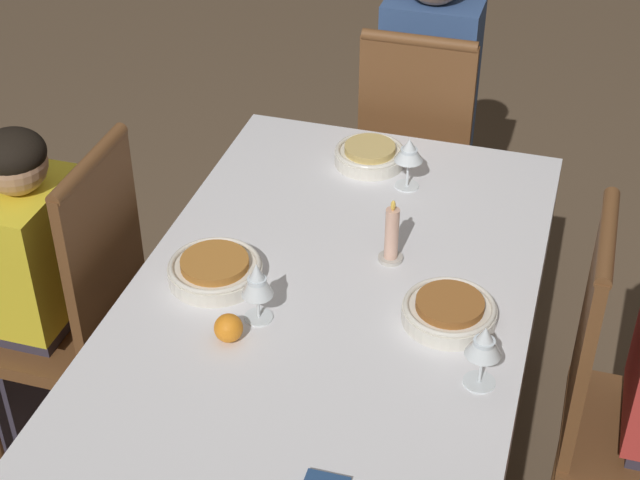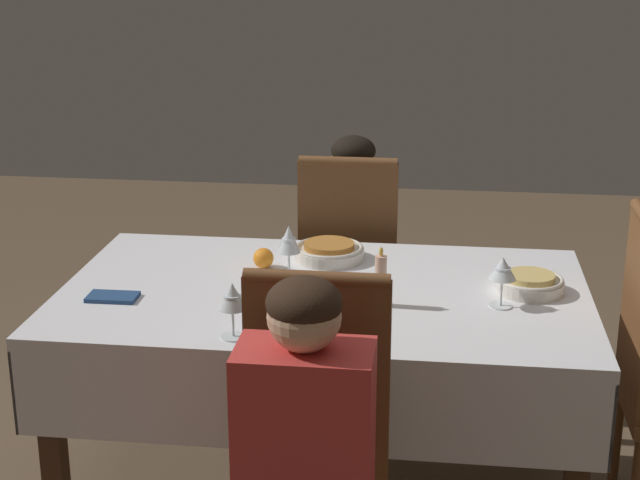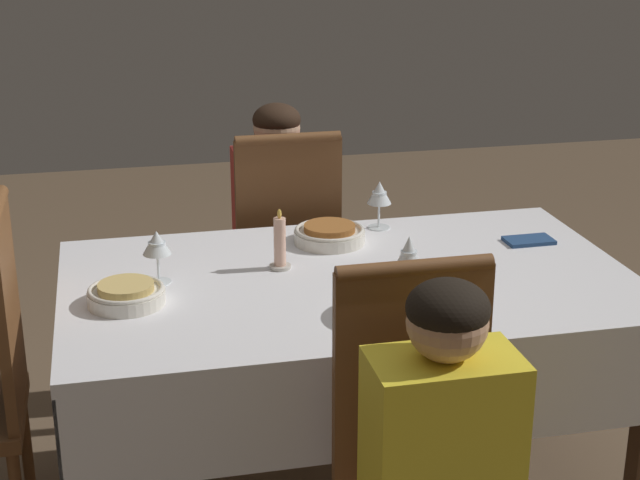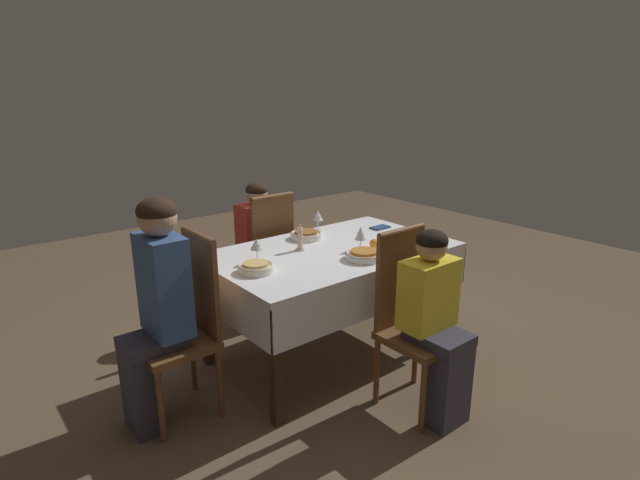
# 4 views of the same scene
# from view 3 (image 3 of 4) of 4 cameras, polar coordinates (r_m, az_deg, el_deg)

# --- Properties ---
(dining_table) EXTENTS (1.55, 0.93, 0.73)m
(dining_table) POSITION_cam_3_polar(r_m,az_deg,el_deg) (2.71, 1.69, -3.89)
(dining_table) COLOR silver
(dining_table) RESTS_ON ground_plane
(chair_south) EXTENTS (0.38, 0.38, 1.00)m
(chair_south) POSITION_cam_3_polar(r_m,az_deg,el_deg) (2.18, 5.98, -13.71)
(chair_south) COLOR brown
(chair_south) RESTS_ON ground_plane
(chair_north) EXTENTS (0.38, 0.38, 1.00)m
(chair_north) POSITION_cam_3_polar(r_m,az_deg,el_deg) (3.36, -2.10, -1.22)
(chair_north) COLOR brown
(chair_north) RESTS_ON ground_plane
(person_child_red) EXTENTS (0.30, 0.33, 1.06)m
(person_child_red) POSITION_cam_3_polar(r_m,az_deg,el_deg) (3.49, -2.61, 0.44)
(person_child_red) COLOR #383342
(person_child_red) RESTS_ON ground_plane
(bowl_west) EXTENTS (0.20, 0.20, 0.06)m
(bowl_west) POSITION_cam_3_polar(r_m,az_deg,el_deg) (2.54, -11.20, -3.09)
(bowl_west) COLOR silver
(bowl_west) RESTS_ON dining_table
(wine_glass_west) EXTENTS (0.08, 0.08, 0.15)m
(wine_glass_west) POSITION_cam_3_polar(r_m,az_deg,el_deg) (2.63, -9.47, -0.27)
(wine_glass_west) COLOR white
(wine_glass_west) RESTS_ON dining_table
(bowl_south) EXTENTS (0.23, 0.23, 0.06)m
(bowl_south) POSITION_cam_3_polar(r_m,az_deg,el_deg) (2.42, 3.75, -3.88)
(bowl_south) COLOR silver
(bowl_south) RESTS_ON dining_table
(wine_glass_south) EXTENTS (0.07, 0.07, 0.15)m
(wine_glass_south) POSITION_cam_3_polar(r_m,az_deg,el_deg) (2.55, 5.19, -0.80)
(wine_glass_south) COLOR white
(wine_glass_south) RESTS_ON dining_table
(bowl_north) EXTENTS (0.21, 0.21, 0.06)m
(bowl_north) POSITION_cam_3_polar(r_m,az_deg,el_deg) (2.92, 0.56, 0.36)
(bowl_north) COLOR silver
(bowl_north) RESTS_ON dining_table
(wine_glass_north) EXTENTS (0.08, 0.08, 0.15)m
(wine_glass_north) POSITION_cam_3_polar(r_m,az_deg,el_deg) (3.03, 3.47, 2.66)
(wine_glass_north) COLOR white
(wine_glass_north) RESTS_ON dining_table
(candle_centerpiece) EXTENTS (0.06, 0.06, 0.17)m
(candle_centerpiece) POSITION_cam_3_polar(r_m,az_deg,el_deg) (2.71, -2.35, -0.34)
(candle_centerpiece) COLOR beige
(candle_centerpiece) RESTS_ON dining_table
(orange_fruit) EXTENTS (0.06, 0.06, 0.06)m
(orange_fruit) POSITION_cam_3_polar(r_m,az_deg,el_deg) (2.57, 7.24, -2.44)
(orange_fruit) COLOR orange
(orange_fruit) RESTS_ON dining_table
(napkin_red_folded) EXTENTS (0.14, 0.09, 0.01)m
(napkin_red_folded) POSITION_cam_3_polar(r_m,az_deg,el_deg) (3.00, 12.06, -0.03)
(napkin_red_folded) COLOR navy
(napkin_red_folded) RESTS_ON dining_table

